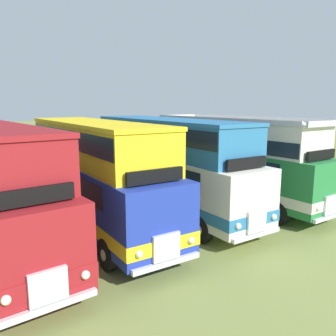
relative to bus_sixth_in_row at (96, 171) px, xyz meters
The scene contains 3 objects.
bus_sixth_in_row is the anchor object (origin of this frame).
bus_seventh_in_row 3.91m from the bus_sixth_in_row, ahead, with size 3.08×11.52×4.49m.
bus_eighth_in_row 7.79m from the bus_sixth_in_row, ahead, with size 2.74×11.23×4.52m.
Camera 1 is at (0.13, -13.05, 5.18)m, focal length 36.75 mm.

